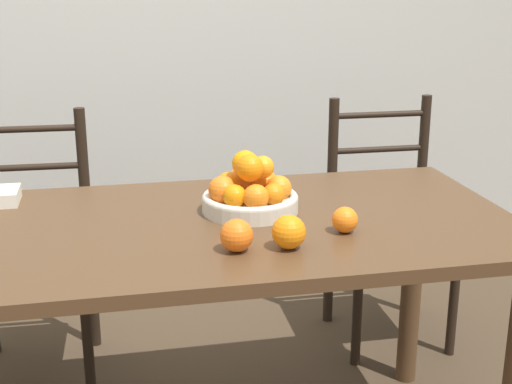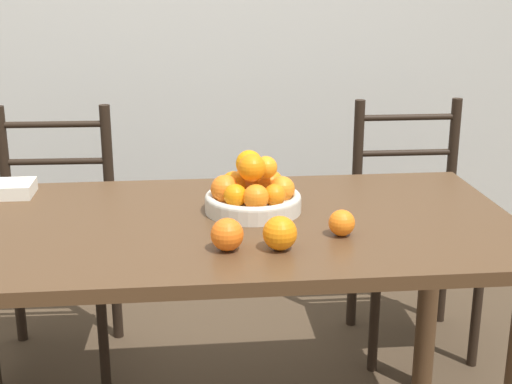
{
  "view_description": "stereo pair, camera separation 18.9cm",
  "coord_description": "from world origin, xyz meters",
  "px_view_note": "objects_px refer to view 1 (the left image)",
  "views": [
    {
      "loc": [
        -0.26,
        -1.78,
        1.4
      ],
      "look_at": [
        0.11,
        -0.01,
        0.85
      ],
      "focal_mm": 50.0,
      "sensor_mm": 36.0,
      "label": 1
    },
    {
      "loc": [
        -0.07,
        -1.81,
        1.4
      ],
      "look_at": [
        0.11,
        -0.01,
        0.85
      ],
      "focal_mm": 50.0,
      "sensor_mm": 36.0,
      "label": 2
    }
  ],
  "objects_px": {
    "fruit_bowl": "(250,193)",
    "chair_left": "(31,253)",
    "orange_loose_0": "(345,220)",
    "orange_loose_2": "(237,235)",
    "chair_right": "(388,227)",
    "orange_loose_1": "(289,232)"
  },
  "relations": [
    {
      "from": "fruit_bowl",
      "to": "orange_loose_0",
      "type": "bearing_deg",
      "value": -46.83
    },
    {
      "from": "fruit_bowl",
      "to": "chair_left",
      "type": "height_order",
      "value": "chair_left"
    },
    {
      "from": "fruit_bowl",
      "to": "orange_loose_1",
      "type": "height_order",
      "value": "fruit_bowl"
    },
    {
      "from": "orange_loose_0",
      "to": "chair_left",
      "type": "height_order",
      "value": "chair_left"
    },
    {
      "from": "fruit_bowl",
      "to": "chair_right",
      "type": "bearing_deg",
      "value": 42.31
    },
    {
      "from": "fruit_bowl",
      "to": "chair_right",
      "type": "relative_size",
      "value": 0.28
    },
    {
      "from": "orange_loose_0",
      "to": "orange_loose_2",
      "type": "height_order",
      "value": "orange_loose_2"
    },
    {
      "from": "fruit_bowl",
      "to": "chair_right",
      "type": "height_order",
      "value": "chair_right"
    },
    {
      "from": "orange_loose_1",
      "to": "chair_left",
      "type": "xyz_separation_m",
      "value": [
        -0.7,
        0.91,
        -0.35
      ]
    },
    {
      "from": "orange_loose_0",
      "to": "chair_right",
      "type": "bearing_deg",
      "value": 60.59
    },
    {
      "from": "orange_loose_0",
      "to": "orange_loose_2",
      "type": "xyz_separation_m",
      "value": [
        -0.29,
        -0.07,
        0.01
      ]
    },
    {
      "from": "orange_loose_1",
      "to": "orange_loose_2",
      "type": "bearing_deg",
      "value": 176.35
    },
    {
      "from": "orange_loose_1",
      "to": "orange_loose_2",
      "type": "height_order",
      "value": "orange_loose_1"
    },
    {
      "from": "orange_loose_1",
      "to": "chair_left",
      "type": "distance_m",
      "value": 1.2
    },
    {
      "from": "fruit_bowl",
      "to": "orange_loose_2",
      "type": "height_order",
      "value": "fruit_bowl"
    },
    {
      "from": "chair_left",
      "to": "chair_right",
      "type": "bearing_deg",
      "value": 2.13
    },
    {
      "from": "chair_left",
      "to": "chair_right",
      "type": "distance_m",
      "value": 1.34
    },
    {
      "from": "chair_left",
      "to": "orange_loose_0",
      "type": "bearing_deg",
      "value": -41.41
    },
    {
      "from": "fruit_bowl",
      "to": "chair_left",
      "type": "relative_size",
      "value": 0.28
    },
    {
      "from": "orange_loose_2",
      "to": "fruit_bowl",
      "type": "bearing_deg",
      "value": 72.8
    },
    {
      "from": "chair_left",
      "to": "orange_loose_2",
      "type": "bearing_deg",
      "value": -55.12
    },
    {
      "from": "fruit_bowl",
      "to": "orange_loose_2",
      "type": "bearing_deg",
      "value": -107.2
    }
  ]
}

